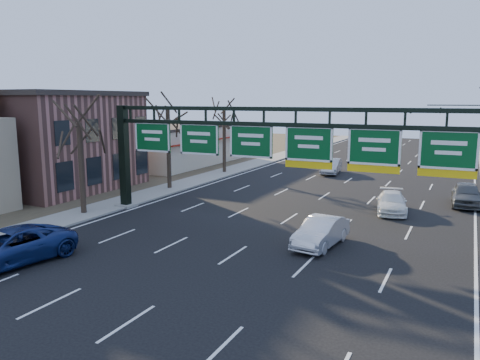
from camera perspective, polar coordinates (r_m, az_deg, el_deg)
The scene contains 16 objects.
ground at distance 21.81m, azimuth -3.28°, elevation -10.64°, with size 160.00×160.00×0.00m, color black.
sidewalk_left at distance 44.81m, azimuth -4.93°, elevation 0.07°, with size 3.00×120.00×0.12m, color gray.
dirt_strip_left at distance 52.12m, azimuth -16.49°, elevation 1.04°, with size 21.00×120.00×0.06m, color #473D2B.
lane_markings at distance 39.82m, azimuth 11.05°, elevation -1.39°, with size 21.60×120.00×0.01m, color white.
sign_gantry at distance 27.77m, azimuth 5.09°, elevation 3.61°, with size 24.60×1.20×7.20m.
brick_block at distance 42.88m, azimuth -21.45°, elevation 4.52°, with size 10.40×12.40×8.30m.
cream_strip at distance 56.68m, azimuth -7.78°, elevation 4.40°, with size 10.90×18.40×4.70m.
tree_gantry at distance 32.30m, azimuth -19.16°, elevation 8.39°, with size 3.60×3.60×8.48m.
tree_mid at distance 39.98m, azimuth -8.86°, elevation 10.04°, with size 3.60×3.60×9.24m.
tree_far at distance 48.51m, azimuth -1.96°, elevation 9.65°, with size 3.60×3.60×8.86m.
traffic_signal_mast at distance 72.92m, azimuth 22.97°, elevation 7.38°, with size 10.16×0.54×7.00m.
car_blue_suv at distance 24.46m, azimuth -26.30°, elevation -7.32°, with size 2.76×6.00×1.67m, color navy.
car_silver_sedan at distance 25.00m, azimuth 9.84°, elevation -6.27°, with size 1.58×4.54×1.50m, color silver.
car_white_wagon at distance 33.54m, azimuth 18.01°, elevation -2.61°, with size 1.90×4.67×1.35m, color white.
car_grey_far at distance 37.60m, azimuth 25.89°, elevation -1.57°, with size 1.98×4.92×1.68m, color #474A4D.
car_silver_distant at distance 49.33m, azimuth 11.06°, elevation 1.66°, with size 1.63×4.69×1.54m, color #A6A6AB.
Camera 1 is at (10.13, -17.75, 7.61)m, focal length 35.00 mm.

